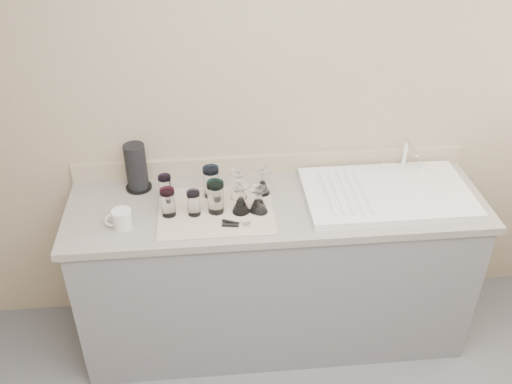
{
  "coord_description": "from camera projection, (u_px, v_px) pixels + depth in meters",
  "views": [
    {
      "loc": [
        -0.32,
        -1.08,
        2.51
      ],
      "look_at": [
        -0.11,
        1.15,
        1.0
      ],
      "focal_mm": 40.0,
      "sensor_mm": 36.0,
      "label": 1
    }
  ],
  "objects": [
    {
      "name": "sink_unit",
      "position": [
        387.0,
        193.0,
        2.84
      ],
      "size": [
        0.82,
        0.5,
        0.22
      ],
      "color": "white",
      "rests_on": "counter_unit"
    },
    {
      "name": "goblet_front_left",
      "position": [
        241.0,
        202.0,
        2.7
      ],
      "size": [
        0.09,
        0.09,
        0.15
      ],
      "color": "white",
      "rests_on": "dish_towel"
    },
    {
      "name": "tumbler_lavender",
      "position": [
        216.0,
        197.0,
        2.68
      ],
      "size": [
        0.08,
        0.08,
        0.16
      ],
      "color": "white",
      "rests_on": "dish_towel"
    },
    {
      "name": "tumbler_magenta",
      "position": [
        168.0,
        202.0,
        2.66
      ],
      "size": [
        0.07,
        0.07,
        0.14
      ],
      "color": "white",
      "rests_on": "dish_towel"
    },
    {
      "name": "white_mug",
      "position": [
        121.0,
        219.0,
        2.61
      ],
      "size": [
        0.13,
        0.1,
        0.09
      ],
      "color": "silver",
      "rests_on": "counter_unit"
    },
    {
      "name": "room_envelope",
      "position": [
        342.0,
        260.0,
        1.45
      ],
      "size": [
        3.54,
        3.5,
        2.52
      ],
      "color": "#56575C",
      "rests_on": "ground"
    },
    {
      "name": "goblet_extra",
      "position": [
        257.0,
        203.0,
        2.71
      ],
      "size": [
        0.07,
        0.07,
        0.13
      ],
      "color": "white",
      "rests_on": "dish_towel"
    },
    {
      "name": "dish_towel",
      "position": [
        216.0,
        211.0,
        2.73
      ],
      "size": [
        0.55,
        0.42,
        0.01
      ],
      "primitive_type": "cube",
      "color": "beige",
      "rests_on": "counter_unit"
    },
    {
      "name": "paper_towel_roll",
      "position": [
        136.0,
        168.0,
        2.84
      ],
      "size": [
        0.13,
        0.13,
        0.25
      ],
      "color": "black",
      "rests_on": "counter_unit"
    },
    {
      "name": "tumbler_teal",
      "position": [
        165.0,
        187.0,
        2.78
      ],
      "size": [
        0.06,
        0.06,
        0.13
      ],
      "color": "white",
      "rests_on": "dish_towel"
    },
    {
      "name": "goblet_front_right",
      "position": [
        260.0,
        204.0,
        2.7
      ],
      "size": [
        0.07,
        0.07,
        0.13
      ],
      "color": "white",
      "rests_on": "dish_towel"
    },
    {
      "name": "goblet_back_right",
      "position": [
        263.0,
        185.0,
        2.83
      ],
      "size": [
        0.08,
        0.08,
        0.14
      ],
      "color": "white",
      "rests_on": "dish_towel"
    },
    {
      "name": "tumbler_blue",
      "position": [
        194.0,
        203.0,
        2.67
      ],
      "size": [
        0.06,
        0.06,
        0.13
      ],
      "color": "white",
      "rests_on": "dish_towel"
    },
    {
      "name": "counter_unit",
      "position": [
        275.0,
        271.0,
        3.05
      ],
      "size": [
        2.06,
        0.62,
        0.9
      ],
      "color": "slate",
      "rests_on": "ground"
    },
    {
      "name": "can_opener",
      "position": [
        236.0,
        224.0,
        2.63
      ],
      "size": [
        0.13,
        0.08,
        0.02
      ],
      "color": "silver",
      "rests_on": "dish_towel"
    },
    {
      "name": "tumbler_purple",
      "position": [
        211.0,
        182.0,
        2.79
      ],
      "size": [
        0.08,
        0.08,
        0.16
      ],
      "color": "white",
      "rests_on": "dish_towel"
    },
    {
      "name": "goblet_back_left",
      "position": [
        239.0,
        189.0,
        2.8
      ],
      "size": [
        0.08,
        0.08,
        0.15
      ],
      "color": "white",
      "rests_on": "dish_towel"
    }
  ]
}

